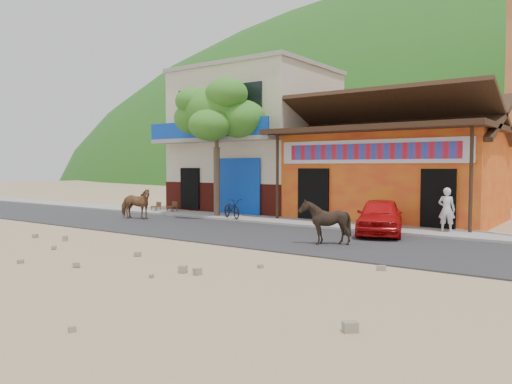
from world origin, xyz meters
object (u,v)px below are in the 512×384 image
tree (217,147)px  scooter (232,208)px  cow_dark (325,222)px  red_car (380,216)px  cow_tan (135,204)px  cafe_chair_left (156,203)px  pedestrian (447,210)px  cafe_chair_right (172,202)px

tree → scooter: (1.25, -0.50, -2.60)m
cow_dark → red_car: (0.45, 3.00, -0.05)m
cow_tan → cafe_chair_left: (-1.63, 2.68, -0.18)m
tree → scooter: bearing=-21.9°
cow_tan → scooter: cow_tan is taller
cow_tan → cow_dark: cow_tan is taller
cow_dark → cafe_chair_left: cow_dark is taller
tree → cow_tan: bearing=-132.0°
cow_tan → pedestrian: bearing=-95.3°
red_car → cow_tan: bearing=169.6°
tree → cow_dark: (7.49, -4.00, -2.43)m
cafe_chair_left → scooter: bearing=3.6°
cow_dark → cow_tan: bearing=-87.3°
cow_dark → pedestrian: (2.24, 4.30, 0.17)m
cafe_chair_left → tree: bearing=8.8°
pedestrian → scooter: bearing=1.3°
cow_tan → pedestrian: size_ratio=1.05×
cow_tan → cafe_chair_left: size_ratio=1.97×
cow_dark → cafe_chair_right: cow_dark is taller
pedestrian → red_car: bearing=31.9°
cow_tan → red_car: bearing=-99.9°
cow_dark → cafe_chair_left: bearing=-98.7°
red_car → cafe_chair_left: size_ratio=4.46×
tree → cow_dark: size_ratio=4.61×
cow_dark → cafe_chair_right: size_ratio=1.49×
scooter → pedestrian: pedestrian is taller
red_car → tree: bearing=153.6°
tree → cafe_chair_right: tree is taller
pedestrian → cafe_chair_left: (-13.70, -0.22, -0.34)m
cow_dark → pedestrian: size_ratio=0.88×
cow_tan → tree: bearing=-60.7°
red_car → pedestrian: bearing=16.7°
tree → pedestrian: bearing=1.7°
scooter → red_car: bearing=-66.1°
cow_tan → cow_dark: 9.93m
red_car → scooter: red_car is taller
tree → cafe_chair_left: 4.76m
red_car → cafe_chair_right: size_ratio=4.01×
cow_tan → red_car: 10.41m
red_car → cafe_chair_right: red_car is taller
cow_tan → pedestrian: (12.07, 2.90, 0.16)m
cow_tan → cafe_chair_left: 3.14m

